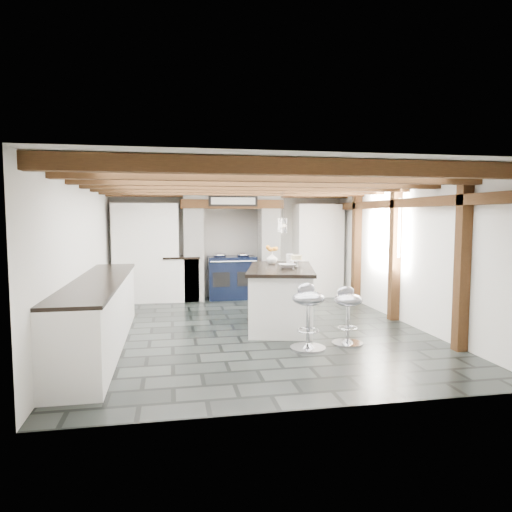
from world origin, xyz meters
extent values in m
plane|color=black|center=(0.00, 0.00, 0.00)|extent=(6.00, 6.00, 0.00)
plane|color=white|center=(0.00, 3.00, 1.15)|extent=(5.00, 0.00, 5.00)
plane|color=white|center=(-2.50, 0.00, 1.15)|extent=(0.00, 6.00, 6.00)
plane|color=white|center=(2.50, 0.00, 1.15)|extent=(0.00, 6.00, 6.00)
plane|color=white|center=(0.00, 0.00, 2.30)|extent=(6.00, 6.00, 0.00)
cube|color=white|center=(-0.80, 2.70, 0.95)|extent=(0.40, 0.60, 1.90)
cube|color=white|center=(0.80, 2.70, 0.95)|extent=(0.40, 0.60, 1.90)
cube|color=#4C2D15|center=(0.00, 2.70, 1.99)|extent=(2.10, 0.65, 0.18)
cube|color=white|center=(0.00, 2.70, 2.15)|extent=(2.00, 0.60, 0.31)
cube|color=black|center=(0.00, 2.38, 2.05)|extent=(1.00, 0.03, 0.22)
cube|color=silver|center=(0.00, 2.36, 2.05)|extent=(0.90, 0.01, 0.14)
cube|color=white|center=(-1.75, 2.70, 1.00)|extent=(1.30, 0.58, 2.00)
cube|color=white|center=(1.90, 2.70, 1.00)|extent=(1.00, 0.58, 2.00)
cube|color=white|center=(-2.20, -0.60, 0.44)|extent=(0.60, 3.80, 0.88)
cube|color=black|center=(-2.20, -0.60, 0.90)|extent=(0.64, 3.80, 0.04)
cube|color=white|center=(-1.05, 2.70, 0.44)|extent=(0.70, 0.60, 0.88)
cube|color=black|center=(-1.05, 2.70, 0.90)|extent=(0.74, 0.64, 0.04)
cube|color=#4C2D15|center=(2.42, 0.00, 1.95)|extent=(0.15, 5.80, 0.14)
plane|color=white|center=(2.48, 0.60, 1.55)|extent=(0.00, 0.90, 0.90)
cube|color=#4C2D15|center=(0.00, -2.60, 2.21)|extent=(5.00, 0.16, 0.16)
cube|color=#4C2D15|center=(0.00, -1.73, 2.21)|extent=(5.00, 0.16, 0.16)
cube|color=#4C2D15|center=(0.00, -0.87, 2.21)|extent=(5.00, 0.16, 0.16)
cube|color=#4C2D15|center=(0.00, 0.00, 2.21)|extent=(5.00, 0.16, 0.16)
cube|color=#4C2D15|center=(0.00, 0.87, 2.21)|extent=(5.00, 0.16, 0.16)
cube|color=#4C2D15|center=(0.00, 1.73, 2.21)|extent=(5.00, 0.16, 0.16)
cube|color=#4C2D15|center=(0.00, 2.60, 2.21)|extent=(5.00, 0.16, 0.16)
cube|color=#4C2D15|center=(2.42, -1.60, 1.15)|extent=(0.15, 0.15, 2.30)
cube|color=#4C2D15|center=(2.42, 0.20, 1.15)|extent=(0.15, 0.15, 2.30)
cube|color=#4C2D15|center=(2.42, 1.80, 1.15)|extent=(0.15, 0.15, 2.30)
cylinder|color=black|center=(0.45, -0.05, 1.93)|extent=(0.01, 0.01, 0.56)
cylinder|color=white|center=(0.45, -0.05, 1.60)|extent=(0.09, 0.09, 0.22)
cylinder|color=black|center=(0.50, 0.25, 1.93)|extent=(0.01, 0.01, 0.56)
cylinder|color=white|center=(0.50, 0.25, 1.60)|extent=(0.09, 0.09, 0.22)
cylinder|color=black|center=(0.55, 0.55, 1.93)|extent=(0.01, 0.01, 0.56)
cylinder|color=white|center=(0.55, 0.55, 1.60)|extent=(0.09, 0.09, 0.22)
cube|color=black|center=(0.00, 2.68, 0.45)|extent=(1.00, 0.60, 0.90)
ellipsoid|color=silver|center=(-0.25, 2.68, 0.93)|extent=(0.28, 0.28, 0.11)
ellipsoid|color=silver|center=(0.25, 2.68, 0.93)|extent=(0.28, 0.28, 0.11)
cylinder|color=silver|center=(0.00, 2.36, 0.82)|extent=(0.95, 0.03, 0.03)
cube|color=black|center=(-0.25, 2.38, 0.45)|extent=(0.35, 0.02, 0.30)
cube|color=black|center=(0.25, 2.38, 0.45)|extent=(0.35, 0.02, 0.30)
cube|color=white|center=(0.45, 0.15, 0.44)|extent=(1.31, 1.98, 0.89)
cube|color=black|center=(0.45, 0.15, 0.91)|extent=(1.41, 2.08, 0.05)
imported|color=white|center=(0.43, 0.68, 1.03)|extent=(0.22, 0.22, 0.19)
ellipsoid|color=orange|center=(0.43, 0.68, 1.19)|extent=(0.20, 0.20, 0.12)
cylinder|color=white|center=(0.68, 0.46, 1.03)|extent=(0.12, 0.12, 0.18)
imported|color=white|center=(0.53, 0.03, 0.97)|extent=(0.32, 0.32, 0.06)
cylinder|color=white|center=(0.71, 0.14, 0.99)|extent=(0.05, 0.05, 0.10)
cylinder|color=white|center=(0.71, 0.14, 1.05)|extent=(0.22, 0.22, 0.02)
cylinder|color=tan|center=(0.71, 0.14, 1.09)|extent=(0.17, 0.17, 0.07)
cylinder|color=silver|center=(1.09, -1.07, 0.01)|extent=(0.42, 0.42, 0.03)
cone|color=silver|center=(1.09, -1.07, 0.06)|extent=(0.19, 0.19, 0.08)
cylinder|color=silver|center=(1.09, -1.07, 0.32)|extent=(0.05, 0.05, 0.53)
torus|color=silver|center=(1.09, -1.07, 0.23)|extent=(0.27, 0.27, 0.02)
ellipsoid|color=gray|center=(1.09, -1.07, 0.62)|extent=(0.45, 0.45, 0.17)
ellipsoid|color=gray|center=(1.07, -0.98, 0.71)|extent=(0.29, 0.16, 0.15)
cylinder|color=silver|center=(0.49, -1.20, 0.02)|extent=(0.47, 0.47, 0.03)
cone|color=silver|center=(0.49, -1.20, 0.06)|extent=(0.21, 0.21, 0.08)
cylinder|color=silver|center=(0.49, -1.20, 0.35)|extent=(0.05, 0.05, 0.58)
torus|color=silver|center=(0.49, -1.20, 0.25)|extent=(0.30, 0.30, 0.02)
ellipsoid|color=gray|center=(0.49, -1.20, 0.68)|extent=(0.56, 0.56, 0.19)
ellipsoid|color=gray|center=(0.45, -1.10, 0.78)|extent=(0.32, 0.23, 0.16)
camera|label=1|loc=(-1.25, -6.82, 1.74)|focal=32.00mm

